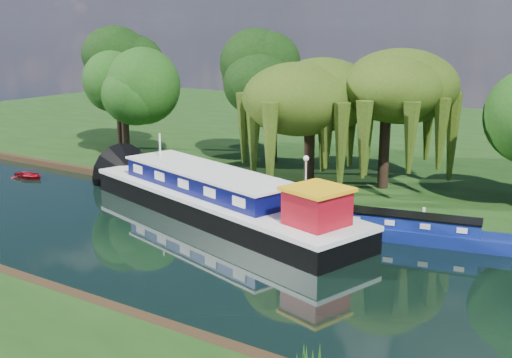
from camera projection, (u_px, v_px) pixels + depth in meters
The scene contains 13 objects.
ground at pixel (197, 246), 33.03m from camera, with size 120.00×120.00×0.00m, color black.
far_bank at pixel (422, 142), 60.53m from camera, with size 120.00×52.00×0.45m, color black.
dutch_barge at pixel (220, 200), 37.64m from camera, with size 21.24×10.14×4.38m.
narrowboat at pixel (409, 230), 33.86m from camera, with size 10.47×3.85×1.51m.
red_dinghy at pixel (29, 178), 47.55m from camera, with size 1.91×2.67×0.55m, color maroon.
willow_left at pixel (310, 100), 42.10m from camera, with size 6.69×6.69×8.02m.
willow_right at pixel (387, 97), 41.52m from camera, with size 6.78×6.78×8.26m.
tree_far_left at pixel (123, 85), 51.47m from camera, with size 5.30×5.30×8.54m.
tree_far_back at pixel (118, 72), 55.02m from camera, with size 5.62×5.62×9.45m.
tree_far_mid at pixel (273, 80), 49.19m from camera, with size 5.77×5.77×9.44m.
lamppost at pixel (306, 165), 40.70m from camera, with size 0.36×0.36×2.56m.
mooring_posts at pixel (275, 192), 39.88m from camera, with size 19.16×0.16×1.00m.
reeds_near at pixel (215, 326), 23.08m from camera, with size 33.70×1.50×1.10m.
Camera 1 is at (19.78, -24.41, 11.18)m, focal length 45.00 mm.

